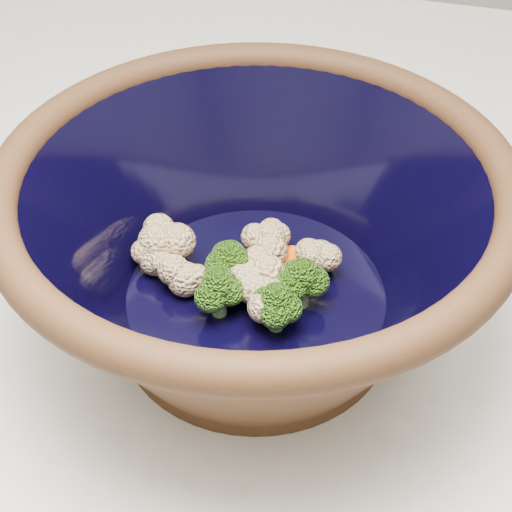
{
  "coord_description": "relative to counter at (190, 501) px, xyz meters",
  "views": [
    {
      "loc": [
        0.22,
        -0.43,
        1.32
      ],
      "look_at": [
        0.11,
        -0.06,
        0.97
      ],
      "focal_mm": 50.0,
      "sensor_mm": 36.0,
      "label": 1
    }
  ],
  "objects": [
    {
      "name": "counter",
      "position": [
        0.0,
        0.0,
        0.0
      ],
      "size": [
        1.2,
        1.2,
        0.9
      ],
      "primitive_type": "cube",
      "color": "silver",
      "rests_on": "ground"
    },
    {
      "name": "mixing_bowl",
      "position": [
        0.11,
        -0.06,
        0.54
      ],
      "size": [
        0.44,
        0.44,
        0.16
      ],
      "rotation": [
        0.0,
        0.0,
        -0.35
      ],
      "color": "black",
      "rests_on": "counter"
    },
    {
      "name": "vegetable_pile",
      "position": [
        0.1,
        -0.06,
        0.5
      ],
      "size": [
        0.15,
        0.1,
        0.05
      ],
      "color": "#608442",
      "rests_on": "mixing_bowl"
    }
  ]
}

